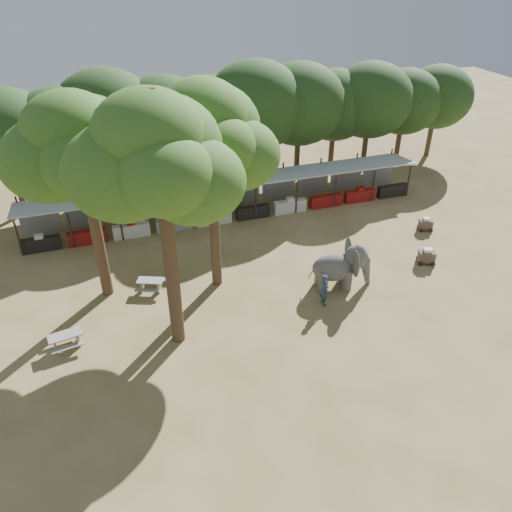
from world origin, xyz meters
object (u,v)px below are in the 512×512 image
object	(u,v)px
yard_tree_center	(155,160)
cart_back	(426,224)
picnic_table_far	(151,284)
yard_tree_back	(206,137)
handler	(324,290)
elephant	(342,266)
cart_front	(427,256)
yard_tree_left	(78,150)
picnic_table_near	(66,339)

from	to	relation	value
yard_tree_center	cart_back	xyz separation A→B (m)	(18.01, 5.35, -8.75)
picnic_table_far	yard_tree_back	bearing A→B (deg)	18.33
yard_tree_center	handler	distance (m)	11.56
yard_tree_back	elephant	size ratio (longest dim) A/B	3.19
yard_tree_center	handler	xyz separation A→B (m)	(8.06, 0.11, -8.29)
handler	picnic_table_far	world-z (taller)	handler
cart_front	cart_back	world-z (taller)	cart_front
yard_tree_center	cart_back	world-z (taller)	yard_tree_center
elephant	picnic_table_far	world-z (taller)	elephant
yard_tree_left	elephant	size ratio (longest dim) A/B	3.10
yard_tree_left	picnic_table_near	bearing A→B (deg)	-116.53
picnic_table_near	picnic_table_far	xyz separation A→B (m)	(4.50, 3.34, -0.04)
yard_tree_left	cart_front	size ratio (longest dim) A/B	8.96
yard_tree_back	cart_front	distance (m)	15.13
yard_tree_back	picnic_table_far	distance (m)	8.82
yard_tree_back	picnic_table_near	size ratio (longest dim) A/B	6.39
picnic_table_far	cart_front	xyz separation A→B (m)	(16.18, -2.42, 0.04)
handler	cart_front	size ratio (longest dim) A/B	1.50
yard_tree_left	picnic_table_near	world-z (taller)	yard_tree_left
picnic_table_far	elephant	bearing A→B (deg)	6.12
picnic_table_near	yard_tree_back	bearing A→B (deg)	10.84
picnic_table_far	yard_tree_center	bearing A→B (deg)	-60.53
yard_tree_left	cart_front	distance (m)	20.41
cart_front	elephant	bearing A→B (deg)	-152.56
yard_tree_center	cart_back	distance (m)	20.73
yard_tree_center	elephant	size ratio (longest dim) A/B	3.38
picnic_table_near	picnic_table_far	size ratio (longest dim) A/B	0.98
yard_tree_left	cart_back	world-z (taller)	yard_tree_left
handler	cart_back	size ratio (longest dim) A/B	1.69
picnic_table_near	picnic_table_far	world-z (taller)	picnic_table_near
cart_back	cart_front	bearing A→B (deg)	-104.81
handler	picnic_table_near	bearing A→B (deg)	89.67
cart_back	yard_tree_left	bearing A→B (deg)	-159.97
yard_tree_back	handler	bearing A→B (deg)	-37.56
yard_tree_center	elephant	distance (m)	12.51
handler	picnic_table_far	distance (m)	9.55
yard_tree_back	picnic_table_near	world-z (taller)	yard_tree_back
picnic_table_far	picnic_table_near	bearing A→B (deg)	-121.32
yard_tree_back	cart_back	xyz separation A→B (m)	(15.01, 1.35, -8.09)
cart_front	cart_back	bearing A→B (deg)	78.91
cart_back	picnic_table_near	bearing A→B (deg)	-149.97
handler	picnic_table_near	world-z (taller)	handler
yard_tree_back	cart_back	size ratio (longest dim) A/B	10.40
elephant	picnic_table_near	world-z (taller)	elephant
yard_tree_back	handler	distance (m)	9.94
elephant	cart_back	bearing A→B (deg)	37.32
yard_tree_back	cart_back	bearing A→B (deg)	5.14
yard_tree_center	picnic_table_far	bearing A→B (deg)	97.38
yard_tree_left	picnic_table_far	xyz separation A→B (m)	(2.45, -0.77, -7.73)
yard_tree_back	picnic_table_near	bearing A→B (deg)	-158.87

